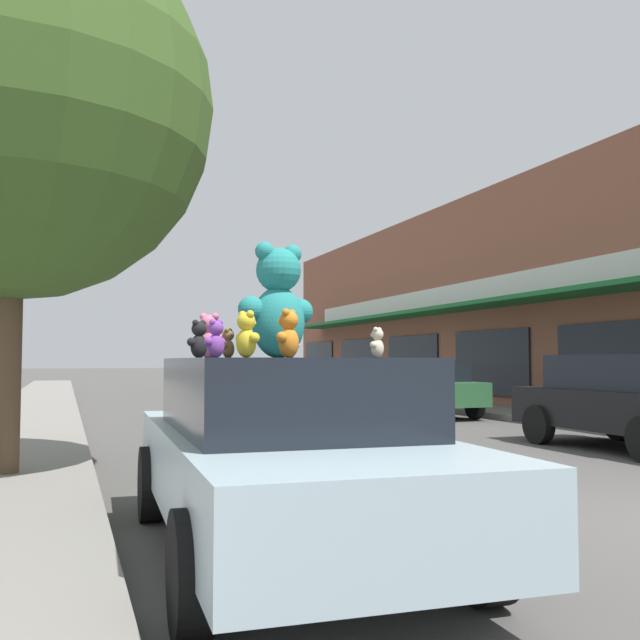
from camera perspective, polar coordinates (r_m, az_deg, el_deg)
plush_art_car at (r=5.55m, az=-2.98°, el=-10.27°), size 2.10×4.72×1.49m
teddy_bear_giant at (r=5.98m, az=-3.37°, el=1.39°), size 0.73×0.49×0.97m
teddy_bear_white at (r=6.74m, az=-2.43°, el=-1.84°), size 0.19×0.23×0.31m
teddy_bear_brown at (r=6.07m, az=-7.37°, el=-1.90°), size 0.16×0.19×0.26m
teddy_bear_green at (r=6.68m, az=-3.33°, el=-1.92°), size 0.17×0.21×0.28m
teddy_bear_cream at (r=4.96m, az=4.61°, el=-1.85°), size 0.15×0.14×0.21m
teddy_bear_black at (r=5.70m, az=-9.67°, el=-1.56°), size 0.22×0.19×0.30m
teddy_bear_pink at (r=6.13m, az=-8.85°, el=-1.31°), size 0.28×0.24×0.39m
teddy_bear_yellow at (r=4.65m, az=-5.91°, el=-1.20°), size 0.17×0.23×0.31m
teddy_bear_orange at (r=5.33m, az=-2.54°, el=-1.16°), size 0.24×0.25×0.37m
teddy_bear_purple at (r=4.93m, az=-8.34°, el=-1.53°), size 0.19×0.17×0.26m
parked_car_far_center at (r=12.83m, az=23.59°, el=-5.82°), size 1.97×4.03×1.56m
parked_car_far_right at (r=19.00m, az=7.85°, el=-5.26°), size 2.07×4.04×1.45m
street_tree at (r=9.79m, az=-23.19°, el=15.56°), size 4.79×4.79×6.84m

